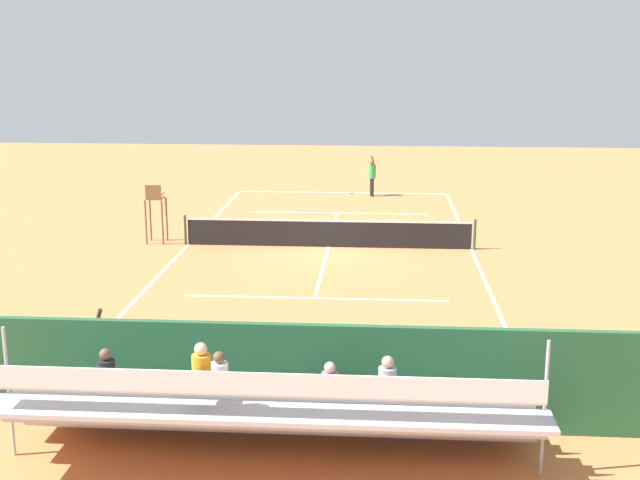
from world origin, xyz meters
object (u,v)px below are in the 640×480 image
(tennis_net, at_px, (328,233))
(courtside_bench, at_px, (428,386))
(line_judge, at_px, (96,356))
(bleacher_stand, at_px, (270,410))
(equipment_bag, at_px, (354,404))
(tennis_ball_near, at_px, (422,198))
(umpire_chair, at_px, (155,207))
(tennis_racket, at_px, (350,193))
(tennis_player, at_px, (372,175))

(tennis_net, distance_m, courtside_bench, 13.55)
(courtside_bench, distance_m, line_judge, 6.51)
(bleacher_stand, height_order, equipment_bag, bleacher_stand)
(equipment_bag, height_order, tennis_ball_near, equipment_bag)
(umpire_chair, distance_m, tennis_racket, 12.62)
(tennis_net, bearing_deg, bleacher_stand, 89.89)
(umpire_chair, xyz_separation_m, tennis_racket, (-6.58, -10.69, -1.30))
(tennis_player, bearing_deg, tennis_racket, -32.71)
(bleacher_stand, bearing_deg, tennis_ball_near, -98.66)
(tennis_net, xyz_separation_m, equipment_bag, (-1.34, 13.40, -0.32))
(courtside_bench, height_order, line_judge, line_judge)
(courtside_bench, distance_m, tennis_ball_near, 22.99)
(courtside_bench, xyz_separation_m, equipment_bag, (1.42, 0.13, -0.38))
(bleacher_stand, xyz_separation_m, tennis_player, (-1.46, -25.56, 0.10))
(tennis_racket, xyz_separation_m, tennis_ball_near, (-3.41, 1.19, 0.02))
(courtside_bench, height_order, tennis_player, tennis_player)
(courtside_bench, relative_size, tennis_racket, 3.09)
(umpire_chair, distance_m, tennis_ball_near, 13.84)
(tennis_net, height_order, courtside_bench, tennis_net)
(tennis_player, height_order, tennis_ball_near, tennis_player)
(tennis_player, xyz_separation_m, line_judge, (5.17, 23.55, 0.00))
(tennis_racket, xyz_separation_m, line_judge, (4.12, 24.23, 1.00))
(bleacher_stand, bearing_deg, courtside_bench, -143.21)
(equipment_bag, bearing_deg, umpire_chair, -60.98)
(tennis_racket, bearing_deg, line_judge, 80.36)
(umpire_chair, xyz_separation_m, line_judge, (-2.46, 13.53, -0.30))
(umpire_chair, bearing_deg, tennis_player, -127.29)
(bleacher_stand, relative_size, tennis_ball_near, 137.27)
(tennis_net, distance_m, umpire_chair, 6.26)
(bleacher_stand, height_order, tennis_player, bleacher_stand)
(equipment_bag, bearing_deg, tennis_ball_near, -96.05)
(umpire_chair, relative_size, tennis_ball_near, 32.42)
(courtside_bench, xyz_separation_m, tennis_racket, (2.38, -24.15, -0.54))
(bleacher_stand, relative_size, equipment_bag, 10.07)
(bleacher_stand, height_order, line_judge, bleacher_stand)
(tennis_ball_near, bearing_deg, line_judge, 71.91)
(courtside_bench, distance_m, tennis_player, 23.52)
(tennis_net, relative_size, line_judge, 5.35)
(equipment_bag, relative_size, tennis_player, 0.47)
(courtside_bench, relative_size, tennis_player, 0.93)
(courtside_bench, height_order, equipment_bag, courtside_bench)
(equipment_bag, bearing_deg, courtside_bench, -174.82)
(tennis_ball_near, distance_m, line_judge, 24.26)
(tennis_player, relative_size, tennis_racket, 3.30)
(bleacher_stand, relative_size, line_judge, 4.70)
(bleacher_stand, xyz_separation_m, equipment_bag, (-1.37, -1.95, -0.74))
(tennis_net, distance_m, tennis_racket, 10.90)
(tennis_net, height_order, tennis_player, tennis_player)
(equipment_bag, xyz_separation_m, tennis_racket, (0.96, -24.28, -0.16))
(courtside_bench, distance_m, equipment_bag, 1.47)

